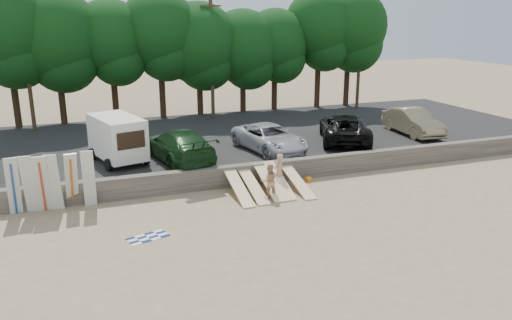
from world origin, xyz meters
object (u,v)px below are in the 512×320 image
Objects in this scene: car_1 at (179,145)px; car_2 at (270,138)px; box_trailer at (117,137)px; beachgoer_b at (269,181)px; car_4 at (413,122)px; beachgoer_a at (279,171)px; cooler at (240,186)px; car_3 at (344,128)px.

car_1 is 5.07m from car_2.
box_trailer is 0.72× the size of car_1.
car_2 is at bearing 172.10° from car_1.
box_trailer is 8.34m from beachgoer_b.
box_trailer is 8.05m from car_2.
car_4 is 11.98m from beachgoer_a.
box_trailer is 6.84m from cooler.
box_trailer is at bearing 23.81° from car_3.
car_2 is at bearing -136.25° from beachgoer_a.
car_1 is 1.08× the size of car_2.
beachgoer_a is 1.37m from beachgoer_b.
car_2 is 1.07× the size of car_4.
car_2 is 3.26× the size of beachgoer_b.
car_2 is at bearing -99.83° from beachgoer_b.
box_trailer is 12.95m from car_3.
beachgoer_a is 1.94m from cooler.
beachgoer_a is at bearing -36.29° from cooler.
beachgoer_a is 1.07× the size of beachgoer_b.
car_2 is 4.96m from car_3.
car_3 is at bearing -175.00° from car_4.
car_3 is 3.65× the size of beachgoer_b.
box_trailer is at bearing -31.90° from beachgoer_b.
cooler is at bearing 51.67° from car_3.
car_1 reaches higher than car_4.
car_3 is 9.01m from beachgoer_b.
cooler is (-12.73, -4.18, -1.34)m from car_4.
beachgoer_b is (-11.89, -5.74, -0.71)m from car_4.
car_1 is at bearing 171.38° from car_2.
box_trailer is 0.70× the size of car_3.
box_trailer is 10.58× the size of cooler.
car_1 is 14.69× the size of cooler.
box_trailer reaches higher than car_3.
car_3 is 1.19× the size of car_4.
beachgoer_b is (-6.98, -5.65, -0.71)m from car_3.
car_4 reaches higher than beachgoer_b.
car_4 is at bearing -142.36° from beachgoer_b.
beachgoer_b is 4.16× the size of cooler.
box_trailer is 3.08m from car_1.
beachgoer_a is at bearing 124.85° from car_1.
box_trailer is 2.55× the size of beachgoer_b.
car_2 is at bearing -172.60° from car_4.
beachgoer_a is at bearing -119.03° from beachgoer_b.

